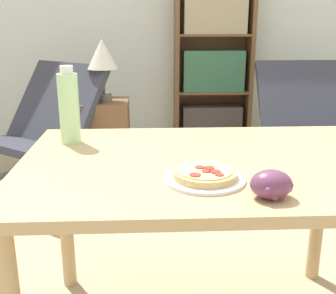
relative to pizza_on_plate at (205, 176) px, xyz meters
name	(u,v)px	position (x,y,z in m)	size (l,w,h in m)	color
wall_back	(171,5)	(0.06, 2.89, 0.56)	(8.00, 0.05, 2.60)	silver
dining_table	(207,185)	(0.03, 0.19, -0.11)	(1.27, 0.87, 0.73)	tan
pizza_on_plate	(205,176)	(0.00, 0.00, 0.00)	(0.24, 0.24, 0.04)	white
grape_bunch	(272,185)	(0.16, -0.13, 0.02)	(0.11, 0.09, 0.08)	#6B3856
drink_bottle	(69,107)	(-0.46, 0.42, 0.12)	(0.08, 0.08, 0.29)	#B7EAA3
lounge_chair_near	(43,152)	(-0.91, 1.69, -0.45)	(0.96, 1.02, 0.88)	slate
lounge_chair_far	(310,147)	(1.01, 1.73, -0.45)	(0.70, 0.76, 0.88)	slate
bookshelf	(213,68)	(0.43, 2.73, 0.01)	(0.71, 0.26, 1.58)	brown
side_table	(106,143)	(-0.48, 1.82, -0.43)	(0.34, 0.34, 0.62)	brown
table_lamp	(102,57)	(-0.48, 1.82, 0.19)	(0.21, 0.21, 0.43)	#665B51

